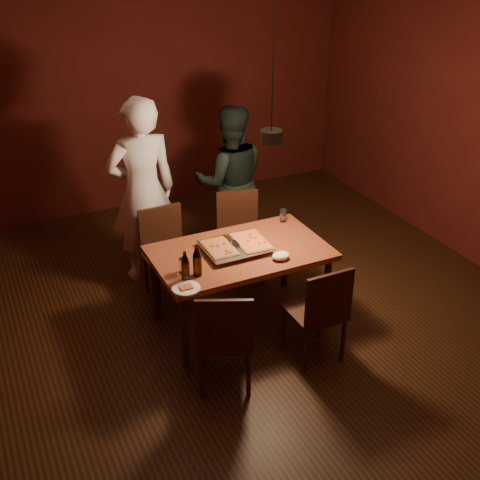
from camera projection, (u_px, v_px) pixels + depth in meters
name	position (u px, v px, depth m)	size (l,w,h in m)	color
room_shell	(270.00, 178.00, 4.90)	(6.00, 6.00, 6.00)	#3D2210
dining_table	(240.00, 258.00, 5.19)	(1.50, 0.90, 0.75)	brown
chair_far_left	(165.00, 245.00, 5.69)	(0.43, 0.43, 0.49)	#38190F
chair_far_right	(239.00, 228.00, 6.01)	(0.51, 0.51, 0.49)	#38190F
chair_near_left	(224.00, 332.00, 4.48)	(0.56, 0.56, 0.49)	#38190F
chair_near_right	(321.00, 306.00, 4.79)	(0.42, 0.42, 0.49)	#38190F
pizza_tray	(235.00, 248.00, 5.15)	(0.55, 0.45, 0.05)	silver
pizza_meat	(219.00, 248.00, 5.08)	(0.23, 0.37, 0.02)	maroon
pizza_cheese	(251.00, 241.00, 5.19)	(0.25, 0.40, 0.02)	gold
spatula	(235.00, 243.00, 5.14)	(0.09, 0.24, 0.04)	silver
beer_bottle_a	(185.00, 266.00, 4.67)	(0.07, 0.07, 0.25)	black
beer_bottle_b	(197.00, 260.00, 4.73)	(0.07, 0.07, 0.27)	black
water_glass_left	(184.00, 266.00, 4.80)	(0.08, 0.08, 0.13)	silver
water_glass_right	(283.00, 215.00, 5.63)	(0.06, 0.06, 0.13)	silver
plate_slice	(186.00, 288.00, 4.61)	(0.22, 0.22, 0.03)	white
napkin	(281.00, 256.00, 5.01)	(0.16, 0.12, 0.06)	white
diner_white	(143.00, 191.00, 5.82)	(0.68, 0.45, 1.87)	white
diner_dark	(230.00, 181.00, 6.36)	(0.79, 0.62, 1.63)	black
pendant_lamp	(271.00, 135.00, 4.73)	(0.18, 0.18, 1.10)	black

